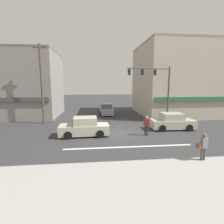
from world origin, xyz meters
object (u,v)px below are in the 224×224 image
traffic_light_mast (158,84)px  pedestrian_mid_crossing (147,124)px  utility_pole_far_right (166,88)px  sedan_approaching_near (172,122)px  utility_pole_near_left (42,83)px  street_tree (170,89)px  sedan_waiting_far (106,110)px  sedan_crossing_rightbound (84,127)px  pedestrian_foreground_with_bag (203,146)px

traffic_light_mast → pedestrian_mid_crossing: 6.18m
utility_pole_far_right → sedan_approaching_near: 9.17m
traffic_light_mast → pedestrian_mid_crossing: traffic_light_mast is taller
utility_pole_near_left → traffic_light_mast: 12.51m
utility_pole_near_left → utility_pole_far_right: 16.25m
utility_pole_near_left → traffic_light_mast: bearing=-5.2°
street_tree → utility_pole_far_right: size_ratio=0.78×
utility_pole_near_left → sedan_approaching_near: 14.07m
utility_pole_near_left → utility_pole_far_right: utility_pole_near_left is taller
utility_pole_far_right → pedestrian_mid_crossing: 11.84m
utility_pole_far_right → street_tree: bearing=-97.3°
utility_pole_near_left → sedan_waiting_far: utility_pole_near_left is taller
sedan_crossing_rightbound → pedestrian_foreground_with_bag: (6.71, -5.93, 0.24)m
sedan_waiting_far → traffic_light_mast: bearing=-50.5°
traffic_light_mast → sedan_waiting_far: 8.94m
traffic_light_mast → pedestrian_foreground_with_bag: (-1.05, -9.96, -3.35)m
sedan_approaching_near → traffic_light_mast: bearing=101.0°
pedestrian_foreground_with_bag → sedan_crossing_rightbound: bearing=138.5°
sedan_approaching_near → pedestrian_foreground_with_bag: (-1.59, -7.18, 0.24)m
pedestrian_foreground_with_bag → pedestrian_mid_crossing: bearing=105.4°
traffic_light_mast → sedan_waiting_far: size_ratio=1.47×
pedestrian_foreground_with_bag → pedestrian_mid_crossing: same height
sedan_waiting_far → sedan_crossing_rightbound: 10.65m
sedan_waiting_far → sedan_approaching_near: size_ratio=1.01×
sedan_crossing_rightbound → pedestrian_mid_crossing: 5.25m
street_tree → pedestrian_foreground_with_bag: size_ratio=3.44×
utility_pole_near_left → street_tree: bearing=8.9°
sedan_approaching_near → pedestrian_foreground_with_bag: size_ratio=2.49×
traffic_light_mast → pedestrian_mid_crossing: size_ratio=3.71×
pedestrian_foreground_with_bag → pedestrian_mid_crossing: (-1.49, 5.43, -0.00)m
utility_pole_far_right → pedestrian_foreground_with_bag: (-4.25, -15.38, -2.89)m
utility_pole_far_right → sedan_waiting_far: utility_pole_far_right is taller
pedestrian_foreground_with_bag → utility_pole_near_left: bearing=135.8°
traffic_light_mast → sedan_approaching_near: (0.54, -2.79, -3.59)m
sedan_waiting_far → sedan_approaching_near: bearing=-57.7°
sedan_waiting_far → sedan_approaching_near: (5.75, -9.10, 0.00)m
utility_pole_near_left → pedestrian_mid_crossing: utility_pole_near_left is taller
street_tree → pedestrian_foreground_with_bag: (-4.01, -13.50, -2.78)m
sedan_crossing_rightbound → sedan_approaching_near: (8.30, 1.25, 0.00)m
utility_pole_near_left → sedan_crossing_rightbound: size_ratio=2.03×
pedestrian_foreground_with_bag → utility_pole_far_right: bearing=74.5°
street_tree → utility_pole_near_left: utility_pole_near_left is taller
sedan_crossing_rightbound → pedestrian_foreground_with_bag: size_ratio=2.49×
sedan_crossing_rightbound → pedestrian_foreground_with_bag: pedestrian_foreground_with_bag is taller
sedan_waiting_far → utility_pole_far_right: bearing=-6.1°
street_tree → pedestrian_foreground_with_bag: bearing=-106.6°
sedan_crossing_rightbound → utility_pole_far_right: bearing=40.7°
traffic_light_mast → pedestrian_foreground_with_bag: 10.56m
sedan_approaching_near → street_tree: bearing=69.1°
street_tree → sedan_crossing_rightbound: (-10.73, -7.57, -3.02)m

